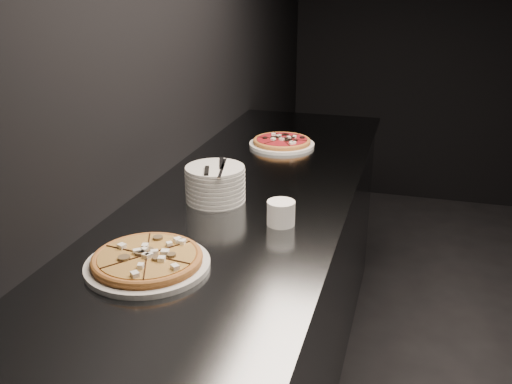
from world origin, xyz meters
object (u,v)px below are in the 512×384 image
(plate_stack, at_px, (215,184))
(pizza_tomato, at_px, (282,142))
(cutlery, at_px, (216,168))
(counter, at_px, (251,298))
(pizza_mushroom, at_px, (147,261))
(ramekin, at_px, (281,212))

(plate_stack, bearing_deg, pizza_tomato, 84.62)
(pizza_tomato, xyz_separation_m, plate_stack, (-0.07, -0.70, 0.04))
(plate_stack, height_order, cutlery, cutlery)
(counter, bearing_deg, pizza_tomato, 91.81)
(pizza_mushroom, bearing_deg, pizza_tomato, 86.33)
(counter, xyz_separation_m, pizza_tomato, (-0.02, 0.56, 0.48))
(cutlery, distance_m, ramekin, 0.29)
(cutlery, bearing_deg, pizza_mushroom, -111.19)
(counter, xyz_separation_m, cutlery, (-0.08, -0.15, 0.58))
(counter, height_order, pizza_mushroom, pizza_mushroom)
(plate_stack, relative_size, ramekin, 2.30)
(counter, relative_size, cutlery, 11.29)
(ramekin, bearing_deg, plate_stack, 152.99)
(counter, height_order, cutlery, cutlery)
(pizza_tomato, bearing_deg, pizza_mushroom, -93.67)
(pizza_tomato, relative_size, ramekin, 3.35)
(plate_stack, xyz_separation_m, ramekin, (0.26, -0.13, -0.02))
(pizza_mushroom, xyz_separation_m, pizza_tomato, (0.08, 1.20, -0.00))
(pizza_mushroom, height_order, cutlery, cutlery)
(counter, height_order, plate_stack, plate_stack)
(cutlery, relative_size, ramekin, 2.46)
(pizza_tomato, xyz_separation_m, ramekin, (0.20, -0.83, 0.02))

